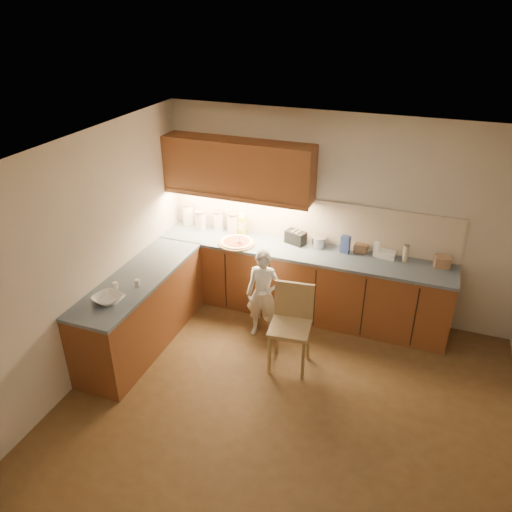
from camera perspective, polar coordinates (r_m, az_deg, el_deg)
name	(u,v)px	position (r m, az deg, el deg)	size (l,w,h in m)	color
room	(293,262)	(4.42, 4.29, -0.75)	(4.54, 4.50, 2.62)	#51381C
l_counter	(248,290)	(6.31, -0.90, -3.96)	(3.77, 2.62, 0.92)	brown
backsplash	(308,220)	(6.43, 6.02, 4.10)	(3.75, 0.02, 0.58)	beige
upper_cabinets	(238,168)	(6.33, -2.09, 10.02)	(1.95, 0.36, 0.73)	brown
pizza_on_board	(237,242)	(6.43, -2.21, 1.56)	(0.48, 0.48, 0.19)	tan
child	(263,294)	(6.01, 0.83, -4.41)	(0.42, 0.28, 1.15)	silver
wooden_chair	(292,320)	(5.59, 4.08, -7.31)	(0.49, 0.49, 0.98)	tan
mixing_bowl	(108,299)	(5.45, -16.61, -4.71)	(0.29, 0.29, 0.07)	white
canister_a	(188,214)	(6.98, -7.77, 4.76)	(0.16, 0.16, 0.31)	white
canister_b	(200,220)	(6.83, -6.37, 4.11)	(0.15, 0.15, 0.27)	silver
canister_c	(219,220)	(6.80, -4.30, 4.09)	(0.14, 0.14, 0.27)	white
canister_d	(234,223)	(6.70, -2.58, 3.84)	(0.17, 0.17, 0.28)	white
oil_jug	(242,225)	(6.64, -1.66, 3.59)	(0.12, 0.10, 0.30)	gold
toaster	(296,237)	(6.43, 4.56, 2.14)	(0.29, 0.23, 0.17)	black
steel_pot	(319,242)	(6.37, 7.18, 1.62)	(0.19, 0.19, 0.14)	#B3B2B7
blue_box	(345,244)	(6.27, 10.17, 1.32)	(0.11, 0.08, 0.22)	#354DA0
card_box_a	(361,248)	(6.33, 11.86, 0.88)	(0.15, 0.11, 0.11)	#9A7553
white_bottle	(377,249)	(6.26, 13.62, 0.75)	(0.06, 0.06, 0.19)	white
flat_pack	(387,254)	(6.29, 14.72, 0.17)	(0.20, 0.14, 0.08)	white
tall_jar	(406,253)	(6.23, 16.73, 0.32)	(0.07, 0.07, 0.22)	silver
card_box_b	(442,262)	(6.25, 20.52, -0.63)	(0.18, 0.14, 0.14)	#9F7655
dough_cloth	(110,297)	(5.52, -16.36, -4.57)	(0.26, 0.20, 0.02)	white
spice_jar_a	(115,285)	(5.66, -15.78, -3.26)	(0.06, 0.06, 0.07)	silver
spice_jar_b	(137,283)	(5.65, -13.41, -3.01)	(0.06, 0.06, 0.08)	white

